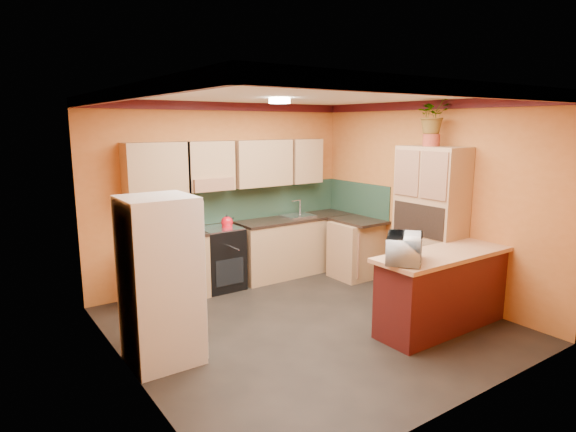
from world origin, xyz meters
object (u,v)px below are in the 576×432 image
(stove, at_px, (220,258))
(breakfast_bar, at_px, (444,292))
(pantry, at_px, (430,225))
(fridge, at_px, (160,281))
(microwave, at_px, (404,249))
(base_cabinets_back, at_px, (257,253))

(stove, height_order, breakfast_bar, stove)
(pantry, bearing_deg, breakfast_bar, -128.65)
(fridge, height_order, pantry, pantry)
(breakfast_bar, bearing_deg, microwave, 180.00)
(base_cabinets_back, height_order, fridge, fridge)
(breakfast_bar, bearing_deg, stove, 118.77)
(pantry, height_order, breakfast_bar, pantry)
(stove, height_order, fridge, fridge)
(base_cabinets_back, xyz_separation_m, fridge, (-2.12, -1.66, 0.41))
(stove, xyz_separation_m, fridge, (-1.50, -1.66, 0.39))
(base_cabinets_back, distance_m, pantry, 2.60)
(fridge, height_order, breakfast_bar, fridge)
(breakfast_bar, bearing_deg, pantry, 51.35)
(stove, relative_size, pantry, 0.43)
(breakfast_bar, bearing_deg, base_cabinets_back, 107.94)
(breakfast_bar, height_order, microwave, microwave)
(fridge, relative_size, pantry, 0.81)
(fridge, height_order, microwave, fridge)
(stove, bearing_deg, breakfast_bar, -61.23)
(base_cabinets_back, distance_m, stove, 0.63)
(fridge, distance_m, microwave, 2.56)
(pantry, distance_m, microwave, 1.49)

